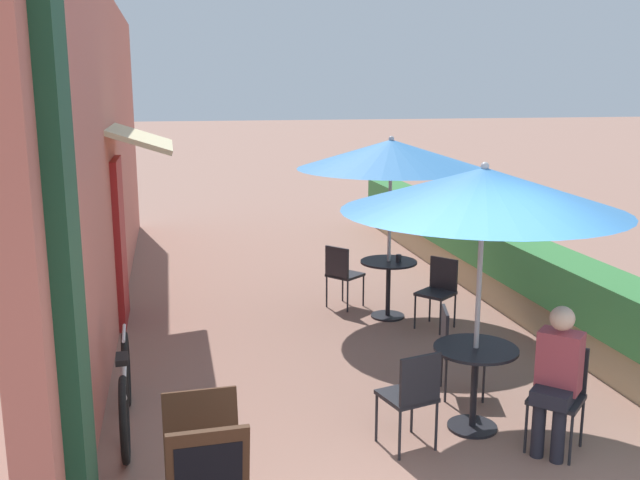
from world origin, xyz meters
TOP-DOWN VIEW (x-y plane):
  - cafe_facade_wall at (-2.54, 5.78)m, footprint 0.98×11.82m
  - planter_hedge at (2.75, 5.81)m, footprint 0.60×10.82m
  - patio_table_near at (0.80, 1.63)m, footprint 0.73×0.73m
  - patio_umbrella_near at (0.80, 1.63)m, footprint 2.38×2.38m
  - cafe_chair_near_left at (0.91, 2.33)m, footprint 0.49×0.49m
  - cafe_chair_near_right at (0.13, 1.37)m, footprint 0.49×0.49m
  - cafe_chair_near_back at (1.35, 1.18)m, footprint 0.57×0.57m
  - seated_patron_near_back at (1.27, 1.10)m, footprint 0.51×0.51m
  - patio_table_mid at (0.99, 4.78)m, footprint 0.73×0.73m
  - patio_umbrella_mid at (0.99, 4.78)m, footprint 2.38×2.38m
  - cafe_chair_mid_left at (1.49, 4.27)m, footprint 0.56×0.56m
  - cafe_chair_mid_right at (0.49, 5.28)m, footprint 0.56×0.56m
  - coffee_cup_mid at (1.11, 4.73)m, footprint 0.07×0.07m
  - bicycle_leaning at (-2.20, 2.21)m, footprint 0.13×1.80m
  - menu_board at (-1.59, 0.42)m, footprint 0.54×0.65m

SIDE VIEW (x-z plane):
  - bicycle_leaning at x=-2.20m, z-range -0.03..0.77m
  - menu_board at x=-1.59m, z-range -0.01..0.98m
  - cafe_chair_near_left at x=0.91m, z-range 0.08..0.95m
  - cafe_chair_near_right at x=0.13m, z-range 0.08..0.95m
  - cafe_chair_near_back at x=1.35m, z-range 0.08..0.95m
  - cafe_chair_mid_left at x=1.49m, z-range 0.08..0.95m
  - cafe_chair_mid_right at x=0.49m, z-range 0.08..0.95m
  - patio_table_near at x=0.80m, z-range 0.16..0.91m
  - patio_table_mid at x=0.99m, z-range 0.16..0.91m
  - planter_hedge at x=2.75m, z-range 0.03..1.04m
  - seated_patron_near_back at x=1.27m, z-range 0.06..1.31m
  - coffee_cup_mid at x=1.11m, z-range 0.76..0.85m
  - cafe_facade_wall at x=-2.54m, z-range -0.01..4.19m
  - patio_umbrella_near at x=0.80m, z-range 0.95..3.32m
  - patio_umbrella_mid at x=0.99m, z-range 0.95..3.32m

